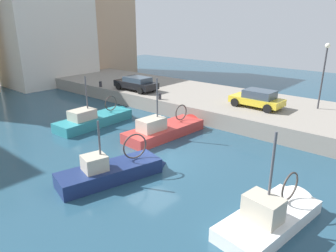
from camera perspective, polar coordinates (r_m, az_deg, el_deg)
The scene contains 12 objects.
water_surface at distance 17.79m, azimuth -2.99°, elevation -6.33°, with size 80.00×80.00×0.00m, color navy.
quay_wall at distance 26.59m, azimuth 14.29°, elevation 3.12°, with size 9.00×56.00×1.20m, color gray.
fishing_boat_white at distance 13.50m, azimuth 19.02°, elevation -15.83°, with size 5.80×2.71×4.82m.
fishing_boat_navy at distance 16.13m, azimuth -9.46°, elevation -9.01°, with size 6.16×3.05×3.91m.
fishing_boat_teal at distance 24.39m, azimuth -12.72°, elevation 0.63°, with size 6.96×2.18×4.65m.
fishing_boat_red at distance 21.63m, azimuth 0.00°, elevation -1.27°, with size 6.95×2.63×4.99m.
parked_car_yellow at distance 24.71m, azimuth 16.12°, elevation 4.88°, with size 2.11×3.99×1.36m.
parked_car_black at distance 29.80m, azimuth -5.85°, elevation 7.83°, with size 2.04×4.36×1.31m.
mooring_bollard_south at distance 26.28m, azimuth -1.54°, elevation 5.50°, with size 0.28×0.28×0.55m, color #2D2D33.
mooring_bollard_mid at distance 32.08m, azimuth -12.31°, elevation 7.54°, with size 0.28×0.28×0.55m, color #2D2D33.
quay_streetlamp at distance 25.55m, azimuth 26.83°, elevation 9.91°, with size 0.36×0.36×4.83m.
waterfront_building_west_mid at distance 42.50m, azimuth -22.32°, elevation 16.18°, with size 10.46×9.24×13.01m.
Camera 1 is at (-11.60, -11.15, 7.59)m, focal length 33.17 mm.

